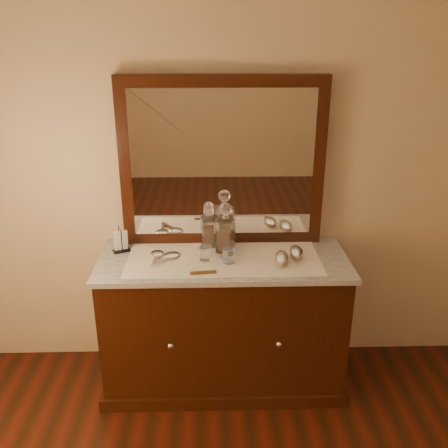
% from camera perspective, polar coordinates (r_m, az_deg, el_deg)
% --- Properties ---
extents(dresser_cabinet, '(1.40, 0.55, 0.82)m').
position_cam_1_polar(dresser_cabinet, '(3.03, -0.05, -11.51)').
color(dresser_cabinet, black).
rests_on(dresser_cabinet, floor).
extents(dresser_plinth, '(1.46, 0.59, 0.08)m').
position_cam_1_polar(dresser_plinth, '(3.25, -0.05, -16.99)').
color(dresser_plinth, black).
rests_on(dresser_plinth, floor).
extents(knob_left, '(0.04, 0.04, 0.04)m').
position_cam_1_polar(knob_left, '(2.78, -6.28, -14.05)').
color(knob_left, silver).
rests_on(knob_left, dresser_cabinet).
extents(knob_right, '(0.04, 0.04, 0.04)m').
position_cam_1_polar(knob_right, '(2.79, 6.46, -13.85)').
color(knob_right, silver).
rests_on(knob_right, dresser_cabinet).
extents(marble_top, '(1.44, 0.59, 0.03)m').
position_cam_1_polar(marble_top, '(2.82, -0.06, -4.26)').
color(marble_top, silver).
rests_on(marble_top, dresser_cabinet).
extents(mirror_frame, '(1.20, 0.08, 1.00)m').
position_cam_1_polar(mirror_frame, '(2.87, -0.19, 7.20)').
color(mirror_frame, black).
rests_on(mirror_frame, marble_top).
extents(mirror_glass, '(1.06, 0.01, 0.86)m').
position_cam_1_polar(mirror_glass, '(2.84, -0.17, 7.03)').
color(mirror_glass, white).
rests_on(mirror_glass, marble_top).
extents(lace_runner, '(1.10, 0.45, 0.00)m').
position_cam_1_polar(lace_runner, '(2.79, -0.05, -4.13)').
color(lace_runner, silver).
rests_on(lace_runner, marble_top).
extents(pin_dish, '(0.08, 0.08, 0.01)m').
position_cam_1_polar(pin_dish, '(2.77, 0.34, -4.13)').
color(pin_dish, white).
rests_on(pin_dish, lace_runner).
extents(comb, '(0.14, 0.04, 0.01)m').
position_cam_1_polar(comb, '(2.63, -2.44, -5.71)').
color(comb, brown).
rests_on(comb, lace_runner).
extents(napkin_rack, '(0.11, 0.09, 0.15)m').
position_cam_1_polar(napkin_rack, '(2.93, -12.01, -2.07)').
color(napkin_rack, black).
rests_on(napkin_rack, marble_top).
extents(decanter_left, '(0.08, 0.08, 0.25)m').
position_cam_1_polar(decanter_left, '(2.92, -1.80, -0.78)').
color(decanter_left, '#984A16').
rests_on(decanter_left, lace_runner).
extents(decanter_right, '(0.12, 0.12, 0.30)m').
position_cam_1_polar(decanter_right, '(2.84, 0.17, -1.06)').
color(decanter_right, '#984A16').
rests_on(decanter_right, lace_runner).
extents(brush_near, '(0.10, 0.18, 0.05)m').
position_cam_1_polar(brush_near, '(2.76, 6.78, -4.06)').
color(brush_near, tan).
rests_on(brush_near, lace_runner).
extents(brush_far, '(0.08, 0.17, 0.05)m').
position_cam_1_polar(brush_far, '(2.84, 8.50, -3.38)').
color(brush_far, tan).
rests_on(brush_far, lace_runner).
extents(hand_mirror_outer, '(0.08, 0.20, 0.02)m').
position_cam_1_polar(hand_mirror_outer, '(2.84, -7.93, -3.62)').
color(hand_mirror_outer, silver).
rests_on(hand_mirror_outer, lace_runner).
extents(hand_mirror_inner, '(0.18, 0.21, 0.02)m').
position_cam_1_polar(hand_mirror_inner, '(2.81, -6.44, -3.81)').
color(hand_mirror_inner, silver).
rests_on(hand_mirror_inner, lace_runner).
extents(tumblers, '(0.21, 0.11, 0.08)m').
position_cam_1_polar(tumblers, '(2.75, -0.81, -3.58)').
color(tumblers, white).
rests_on(tumblers, lace_runner).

